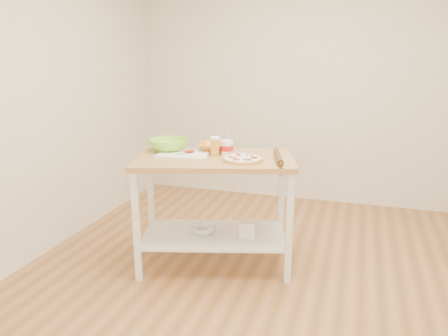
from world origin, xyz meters
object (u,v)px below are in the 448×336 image
at_px(prep_island, 214,188).
at_px(beer_pint, 215,146).
at_px(pizza, 243,159).
at_px(knife, 169,148).
at_px(rolling_pin, 278,157).
at_px(cutting_board, 184,153).
at_px(shelf_glass_bowl, 203,230).
at_px(spatula, 185,153).
at_px(orange_bowl, 214,147).
at_px(yogurt_tub, 227,148).
at_px(shelf_bin, 247,228).
at_px(green_bowl, 169,145).

distance_m(prep_island, beer_pint, 0.33).
relative_size(pizza, knife, 1.13).
height_order(pizza, rolling_pin, same).
height_order(pizza, cutting_board, pizza).
relative_size(prep_island, shelf_glass_bowl, 6.66).
bearing_deg(rolling_pin, pizza, -156.04).
height_order(spatula, orange_bowl, orange_bowl).
height_order(cutting_board, spatula, cutting_board).
distance_m(prep_island, yogurt_tub, 0.33).
distance_m(knife, shelf_glass_bowl, 0.74).
height_order(knife, yogurt_tub, yogurt_tub).
xyz_separation_m(prep_island, spatula, (-0.25, 0.01, 0.27)).
height_order(knife, shelf_bin, knife).
bearing_deg(prep_island, rolling_pin, 7.80).
height_order(prep_island, cutting_board, cutting_board).
bearing_deg(orange_bowl, shelf_bin, -27.95).
height_order(pizza, beer_pint, beer_pint).
relative_size(green_bowl, rolling_pin, 0.79).
xyz_separation_m(knife, orange_bowl, (0.38, 0.07, 0.01)).
bearing_deg(beer_pint, knife, 168.30).
relative_size(prep_island, yogurt_tub, 6.48).
relative_size(orange_bowl, rolling_pin, 0.64).
bearing_deg(yogurt_tub, shelf_glass_bowl, -143.99).
relative_size(orange_bowl, shelf_glass_bowl, 1.27).
xyz_separation_m(spatula, green_bowl, (-0.18, 0.09, 0.03)).
bearing_deg(green_bowl, cutting_board, -24.73).
bearing_deg(spatula, shelf_glass_bowl, -59.95).
xyz_separation_m(pizza, cutting_board, (-0.51, 0.07, -0.01)).
relative_size(knife, green_bowl, 0.84).
bearing_deg(yogurt_tub, beer_pint, -149.37).
height_order(prep_island, yogurt_tub, yogurt_tub).
xyz_separation_m(knife, shelf_glass_bowl, (0.36, -0.16, -0.63)).
relative_size(beer_pint, shelf_bin, 1.21).
xyz_separation_m(knife, rolling_pin, (0.94, -0.08, 0.01)).
xyz_separation_m(rolling_pin, shelf_glass_bowl, (-0.58, -0.08, -0.63)).
bearing_deg(pizza, spatula, 173.27).
distance_m(knife, orange_bowl, 0.38).
height_order(prep_island, pizza, pizza).
bearing_deg(rolling_pin, cutting_board, -177.25).
xyz_separation_m(spatula, orange_bowl, (0.17, 0.20, 0.02)).
relative_size(orange_bowl, shelf_bin, 2.08).
height_order(spatula, shelf_glass_bowl, spatula).
xyz_separation_m(rolling_pin, shelf_bin, (-0.23, -0.03, -0.60)).
height_order(prep_island, shelf_bin, prep_island).
xyz_separation_m(spatula, knife, (-0.20, 0.13, 0.00)).
bearing_deg(shelf_glass_bowl, green_bowl, 160.08).
relative_size(prep_island, orange_bowl, 5.25).
relative_size(yogurt_tub, rolling_pin, 0.52).
bearing_deg(yogurt_tub, knife, 175.40).
distance_m(shelf_glass_bowl, shelf_bin, 0.36).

